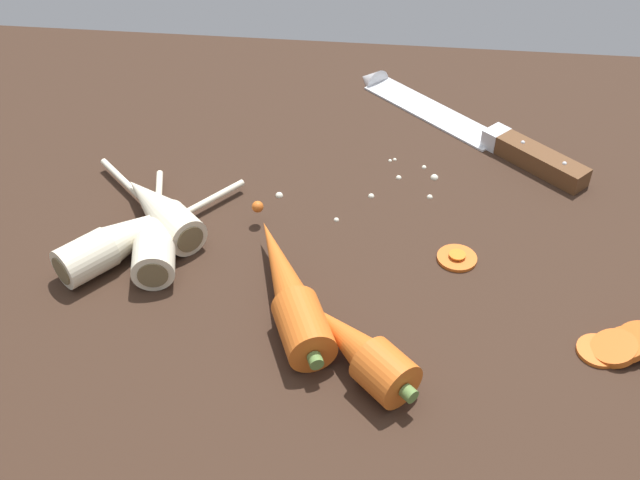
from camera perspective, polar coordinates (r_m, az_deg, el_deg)
ground_plane at (r=77.05cm, az=0.17°, el=-1.05°), size 120.00×90.00×4.00cm
chefs_knife at (r=94.50cm, az=10.37°, el=8.81°), size 27.79×26.02×4.18cm
whole_carrot at (r=67.39cm, az=-2.42°, el=-3.65°), size 10.71×20.92×4.20cm
whole_carrot_second at (r=62.47cm, az=2.86°, el=-8.14°), size 11.77×11.73×4.20cm
parsnip_front at (r=75.25cm, az=-14.44°, el=0.23°), size 15.41×18.29×4.00cm
parsnip_mid_left at (r=74.76cm, az=-12.37°, el=0.32°), size 6.57×17.76×4.00cm
parsnip_mid_right at (r=78.03cm, az=-12.10°, el=2.29°), size 14.98×14.98×4.00cm
carrot_slice_stray_near at (r=74.33cm, az=10.33°, el=-1.25°), size 3.89×3.89×0.70cm
mince_crumbs at (r=82.78cm, az=4.43°, el=4.22°), size 17.52×12.36×0.87cm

